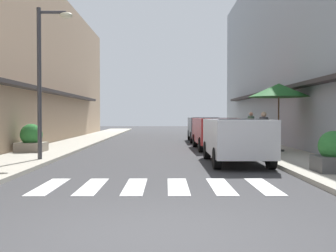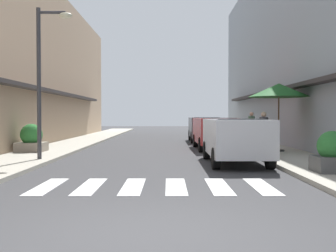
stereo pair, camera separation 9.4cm
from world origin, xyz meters
name	(u,v)px [view 2 (the right image)]	position (x,y,z in m)	size (l,w,h in m)	color
ground_plane	(161,148)	(0.00, 14.62, 0.00)	(80.41, 80.41, 0.00)	#38383A
sidewalk_left	(65,147)	(-4.73, 14.62, 0.06)	(2.38, 51.17, 0.12)	#ADA899
sidewalk_right	(258,146)	(4.73, 14.62, 0.06)	(2.38, 51.17, 0.12)	#ADA899
building_row_right	(328,40)	(8.42, 15.45, 5.40)	(5.50, 34.89, 10.81)	#939EA8
crosswalk	(154,186)	(0.00, 3.65, 0.01)	(5.20, 2.20, 0.01)	silver
parked_car_near	(235,136)	(2.49, 7.94, 0.92)	(1.82, 4.28, 1.47)	silver
parked_car_mid	(215,130)	(2.49, 13.55, 0.92)	(1.88, 4.36, 1.47)	maroon
parked_car_far	(204,126)	(2.49, 19.09, 0.92)	(1.83, 4.24, 1.47)	#4C5156
street_lamp	(44,66)	(-3.80, 8.31, 3.22)	(1.19, 0.28, 5.02)	#38383D
cafe_umbrella	(278,91)	(4.80, 11.30, 2.59)	(2.49, 2.49, 2.76)	#262626
planter_corner	(332,154)	(4.53, 5.15, 0.59)	(0.92, 0.92, 1.06)	#4C4C4C
planter_midblock	(31,139)	(-5.22, 11.18, 0.61)	(1.09, 1.09, 1.12)	gray
pedestrian_walking_near	(251,127)	(4.71, 16.25, 0.98)	(0.34, 0.34, 1.64)	#282B33
pedestrian_walking_far	(263,131)	(4.07, 10.74, 0.96)	(0.34, 0.34, 1.60)	#282B33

